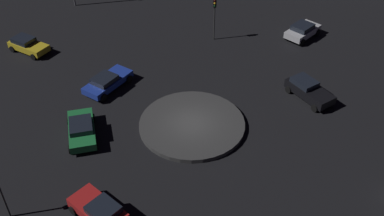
% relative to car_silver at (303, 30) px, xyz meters
% --- Properties ---
extents(ground_plane, '(113.91, 113.91, 0.00)m').
position_rel_car_silver_xyz_m(ground_plane, '(-1.42, -17.74, -0.78)').
color(ground_plane, black).
extents(roundabout_island, '(8.18, 8.18, 0.35)m').
position_rel_car_silver_xyz_m(roundabout_island, '(-1.42, -17.74, -0.61)').
color(roundabout_island, '#383838').
rests_on(roundabout_island, ground_plane).
extents(car_silver, '(2.68, 4.20, 1.47)m').
position_rel_car_silver_xyz_m(car_silver, '(0.00, 0.00, 0.00)').
color(car_silver, silver).
rests_on(car_silver, ground_plane).
extents(car_yellow, '(4.04, 2.17, 1.36)m').
position_rel_car_silver_xyz_m(car_yellow, '(-20.77, -17.44, -0.07)').
color(car_yellow, gold).
rests_on(car_yellow, ground_plane).
extents(car_blue, '(2.12, 4.56, 1.33)m').
position_rel_car_silver_xyz_m(car_blue, '(-10.22, -17.70, -0.07)').
color(car_blue, '#1E38A5').
rests_on(car_blue, ground_plane).
extents(car_red, '(4.04, 2.43, 1.45)m').
position_rel_car_silver_xyz_m(car_red, '(-1.19, -28.19, -0.04)').
color(car_red, red).
rests_on(car_red, ground_plane).
extents(car_black, '(4.57, 3.22, 1.46)m').
position_rel_car_silver_xyz_m(car_black, '(4.51, -9.24, -0.02)').
color(car_black, black).
rests_on(car_black, ground_plane).
extents(car_green, '(4.52, 4.31, 1.34)m').
position_rel_car_silver_xyz_m(car_green, '(-7.55, -23.37, -0.07)').
color(car_green, '#1E7238').
rests_on(car_green, ground_plane).
extents(traffic_light_northwest, '(0.36, 0.39, 4.42)m').
position_rel_car_silver_xyz_m(traffic_light_northwest, '(-7.18, -5.40, 2.35)').
color(traffic_light_northwest, '#2D2D2D').
rests_on(traffic_light_northwest, ground_plane).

